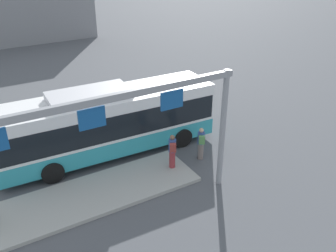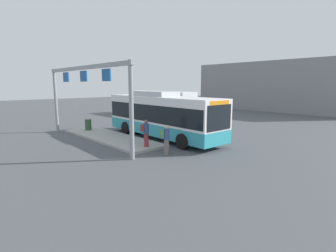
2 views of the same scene
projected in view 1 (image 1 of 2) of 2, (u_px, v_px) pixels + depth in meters
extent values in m
plane|color=#4C4F54|center=(111.00, 152.00, 18.42)|extent=(120.00, 120.00, 0.00)
cube|color=#9E9E99|center=(82.00, 199.00, 14.99)|extent=(10.00, 2.80, 0.16)
cube|color=teal|center=(110.00, 139.00, 18.06)|extent=(10.68, 2.90, 0.85)
cube|color=white|center=(107.00, 114.00, 17.44)|extent=(10.68, 2.90, 1.90)
cube|color=black|center=(108.00, 117.00, 17.53)|extent=(10.47, 2.93, 1.20)
cube|color=black|center=(201.00, 95.00, 19.74)|extent=(0.12, 2.12, 1.50)
cube|color=#B7B7BC|center=(89.00, 95.00, 16.58)|extent=(3.77, 1.89, 0.36)
cube|color=orange|center=(200.00, 81.00, 19.32)|extent=(0.19, 1.75, 0.28)
cylinder|color=black|center=(161.00, 120.00, 20.61)|extent=(1.01, 0.34, 1.00)
cylinder|color=black|center=(183.00, 138.00, 18.73)|extent=(1.01, 0.34, 1.00)
cylinder|color=black|center=(41.00, 148.00, 17.81)|extent=(1.01, 0.34, 1.00)
cylinder|color=black|center=(53.00, 172.00, 15.94)|extent=(1.01, 0.34, 1.00)
cylinder|color=slate|center=(201.00, 151.00, 17.70)|extent=(0.38, 0.38, 0.85)
cylinder|color=#334C8C|center=(201.00, 138.00, 17.37)|extent=(0.46, 0.46, 0.60)
sphere|color=tan|center=(201.00, 130.00, 17.18)|extent=(0.22, 0.22, 0.22)
cube|color=#4C8447|center=(202.00, 140.00, 17.12)|extent=(0.33, 0.29, 0.40)
cylinder|color=maroon|center=(172.00, 159.00, 16.75)|extent=(0.37, 0.37, 0.85)
cylinder|color=#334C8C|center=(172.00, 145.00, 16.42)|extent=(0.45, 0.45, 0.60)
sphere|color=brown|center=(172.00, 137.00, 16.23)|extent=(0.22, 0.22, 0.22)
cube|color=maroon|center=(173.00, 148.00, 16.17)|extent=(0.33, 0.28, 0.40)
cylinder|color=gray|center=(222.00, 131.00, 14.93)|extent=(0.24, 0.24, 5.20)
cube|color=gray|center=(90.00, 102.00, 11.36)|extent=(11.22, 0.20, 0.24)
cube|color=#144C8C|center=(92.00, 118.00, 11.61)|extent=(0.90, 0.08, 0.70)
cube|color=#144C8C|center=(172.00, 100.00, 12.96)|extent=(0.90, 0.08, 0.70)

